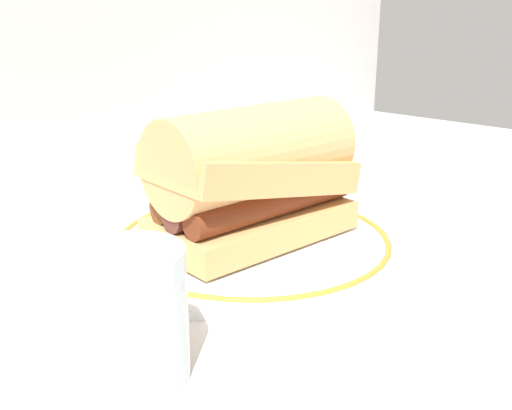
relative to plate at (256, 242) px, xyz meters
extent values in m
plane|color=beige|center=(0.00, -0.01, -0.01)|extent=(1.50, 1.50, 0.00)
cylinder|color=white|center=(0.00, 0.00, 0.00)|extent=(0.28, 0.28, 0.01)
torus|color=#B29333|center=(0.00, 0.00, 0.00)|extent=(0.26, 0.26, 0.01)
cube|color=#E1AD69|center=(0.00, 0.00, 0.02)|extent=(0.20, 0.12, 0.03)
cylinder|color=maroon|center=(0.00, -0.03, 0.05)|extent=(0.19, 0.05, 0.03)
cylinder|color=brown|center=(0.00, 0.00, 0.05)|extent=(0.19, 0.05, 0.03)
cylinder|color=brown|center=(0.00, 0.03, 0.05)|extent=(0.19, 0.05, 0.03)
cube|color=#E4AA67|center=(0.00, 0.00, 0.07)|extent=(0.20, 0.12, 0.06)
cylinder|color=#E4AC6C|center=(0.00, 0.00, 0.09)|extent=(0.20, 0.11, 0.09)
cylinder|color=silver|center=(-0.21, -0.08, 0.04)|extent=(0.07, 0.07, 0.09)
cylinder|color=gold|center=(-0.21, -0.08, 0.01)|extent=(0.06, 0.06, 0.04)
camera|label=1|loc=(-0.41, -0.36, 0.22)|focal=43.18mm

